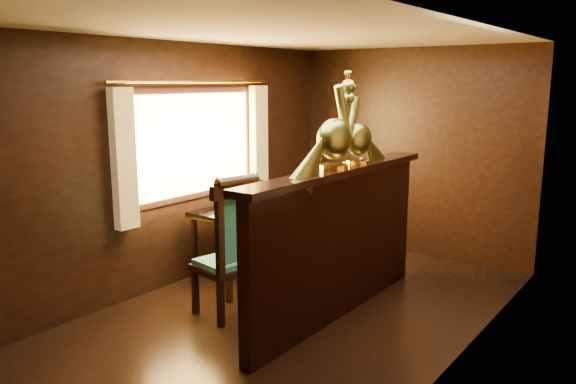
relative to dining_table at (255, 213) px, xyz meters
name	(u,v)px	position (x,y,z in m)	size (l,w,h in m)	color
ground	(290,316)	(0.97, -0.67, -0.70)	(5.00, 5.00, 0.00)	black
room_shell	(284,142)	(0.89, -0.66, 0.88)	(3.04, 5.04, 2.52)	black
partition	(339,239)	(1.29, -0.37, 0.01)	(0.26, 2.70, 1.36)	black
dining_table	(255,213)	(0.00, 0.00, 0.00)	(0.83, 1.33, 0.98)	black
chair_left	(232,244)	(0.59, -1.01, -0.01)	(0.55, 0.57, 1.33)	black
chair_right	(345,220)	(0.93, 0.34, -0.01)	(0.51, 0.54, 1.33)	black
peacock_left	(335,121)	(1.30, -0.48, 1.07)	(0.26, 0.70, 0.83)	#17472A
peacock_right	(358,125)	(1.30, -0.08, 1.01)	(0.22, 0.60, 0.71)	#17472A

